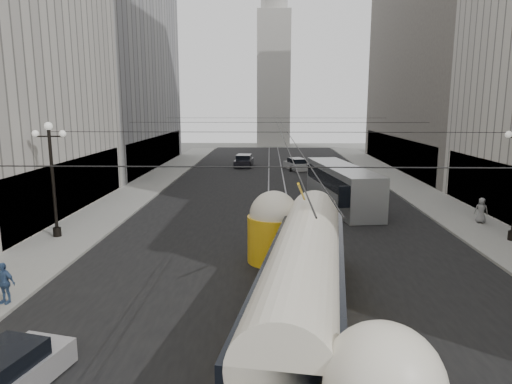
# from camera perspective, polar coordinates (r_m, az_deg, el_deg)

# --- Properties ---
(road) EXTENTS (20.00, 85.00, 0.02)m
(road) POSITION_cam_1_polar(r_m,az_deg,el_deg) (39.61, 2.66, 0.00)
(road) COLOR black
(road) RESTS_ON ground
(sidewalk_left) EXTENTS (4.00, 72.00, 0.15)m
(sidewalk_left) POSITION_cam_1_polar(r_m,az_deg,el_deg) (44.49, -13.06, 1.02)
(sidewalk_left) COLOR gray
(sidewalk_left) RESTS_ON ground
(sidewalk_right) EXTENTS (4.00, 72.00, 0.15)m
(sidewalk_right) POSITION_cam_1_polar(r_m,az_deg,el_deg) (44.86, 18.10, 0.84)
(sidewalk_right) COLOR gray
(sidewalk_right) RESTS_ON ground
(rail_left) EXTENTS (0.12, 85.00, 0.04)m
(rail_left) POSITION_cam_1_polar(r_m,az_deg,el_deg) (39.60, 1.58, 0.01)
(rail_left) COLOR gray
(rail_left) RESTS_ON ground
(rail_right) EXTENTS (0.12, 85.00, 0.04)m
(rail_right) POSITION_cam_1_polar(r_m,az_deg,el_deg) (39.63, 3.75, -0.01)
(rail_right) COLOR gray
(rail_right) RESTS_ON ground
(building_left_far) EXTENTS (12.60, 28.60, 28.60)m
(building_left_far) POSITION_cam_1_polar(r_m,az_deg,el_deg) (58.14, -18.55, 17.07)
(building_left_far) COLOR #999999
(building_left_far) RESTS_ON ground
(building_right_far) EXTENTS (12.60, 32.60, 32.60)m
(building_right_far) POSITION_cam_1_polar(r_m,az_deg,el_deg) (58.88, 23.54, 18.63)
(building_right_far) COLOR #514C47
(building_right_far) RESTS_ON ground
(distant_tower) EXTENTS (6.00, 6.00, 31.36)m
(distant_tower) POSITION_cam_1_polar(r_m,az_deg,el_deg) (86.74, 2.23, 15.77)
(distant_tower) COLOR #B2AFA8
(distant_tower) RESTS_ON ground
(lamppost_left_mid) EXTENTS (1.86, 0.44, 6.37)m
(lamppost_left_mid) POSITION_cam_1_polar(r_m,az_deg,el_deg) (27.40, -24.11, 2.18)
(lamppost_left_mid) COLOR black
(lamppost_left_mid) RESTS_ON sidewalk_left
(catenary) EXTENTS (25.00, 72.00, 0.23)m
(catenary) POSITION_cam_1_polar(r_m,az_deg,el_deg) (37.93, 2.94, 8.47)
(catenary) COLOR black
(catenary) RESTS_ON ground
(streetcar) EXTENTS (4.44, 15.84, 3.50)m
(streetcar) POSITION_cam_1_polar(r_m,az_deg,el_deg) (15.50, 6.06, -10.82)
(streetcar) COLOR gold
(streetcar) RESTS_ON ground
(city_bus) EXTENTS (4.14, 12.04, 2.99)m
(city_bus) POSITION_cam_1_polar(r_m,az_deg,el_deg) (34.42, 10.63, 0.96)
(city_bus) COLOR #A3A7A8
(city_bus) RESTS_ON ground
(sedan_white_far) EXTENTS (3.08, 4.64, 1.36)m
(sedan_white_far) POSITION_cam_1_polar(r_m,az_deg,el_deg) (53.35, 5.13, 3.43)
(sedan_white_far) COLOR #BBBBBB
(sedan_white_far) RESTS_ON ground
(sedan_dark_far) EXTENTS (2.20, 4.80, 1.48)m
(sedan_dark_far) POSITION_cam_1_polar(r_m,az_deg,el_deg) (55.99, -1.52, 3.87)
(sedan_dark_far) COLOR black
(sedan_dark_far) RESTS_ON ground
(pedestrian_sidewalk_right) EXTENTS (0.91, 0.74, 1.60)m
(pedestrian_sidewalk_right) POSITION_cam_1_polar(r_m,az_deg,el_deg) (31.78, 26.33, -2.06)
(pedestrian_sidewalk_right) COLOR slate
(pedestrian_sidewalk_right) RESTS_ON sidewalk_right
(pedestrian_sidewalk_left) EXTENTS (1.01, 0.71, 1.57)m
(pedestrian_sidewalk_left) POSITION_cam_1_polar(r_m,az_deg,el_deg) (19.58, -28.98, -9.89)
(pedestrian_sidewalk_left) COLOR #39557E
(pedestrian_sidewalk_left) RESTS_ON sidewalk_left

